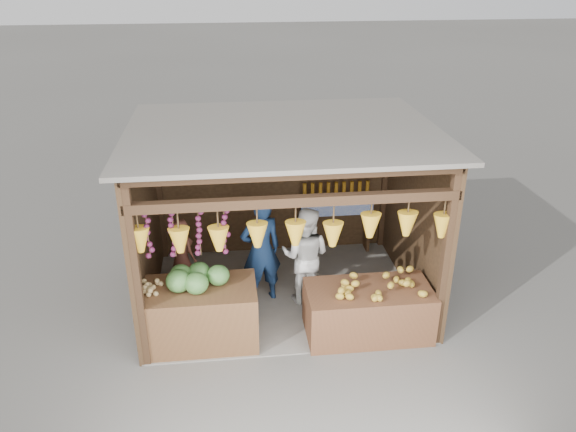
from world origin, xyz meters
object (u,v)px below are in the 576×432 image
(counter_left, at_px, (200,315))
(woman_standing, at_px, (305,256))
(man_standing, at_px, (261,250))
(vendor_seated, at_px, (182,249))
(counter_right, at_px, (368,311))

(counter_left, distance_m, woman_standing, 1.79)
(man_standing, relative_size, vendor_seated, 1.76)
(counter_right, distance_m, man_standing, 1.80)
(woman_standing, bearing_deg, man_standing, 12.06)
(counter_right, bearing_deg, vendor_seated, 152.68)
(man_standing, bearing_deg, woman_standing, 155.66)
(counter_right, xyz_separation_m, man_standing, (-1.40, 1.01, 0.50))
(vendor_seated, bearing_deg, man_standing, -151.18)
(man_standing, xyz_separation_m, woman_standing, (0.65, -0.10, -0.08))
(woman_standing, relative_size, vendor_seated, 1.59)
(counter_left, distance_m, counter_right, 2.29)
(counter_left, height_order, woman_standing, woman_standing)
(counter_left, relative_size, counter_right, 0.89)
(counter_right, bearing_deg, counter_left, 178.11)
(vendor_seated, bearing_deg, counter_left, 146.91)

